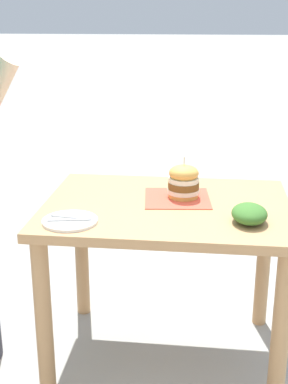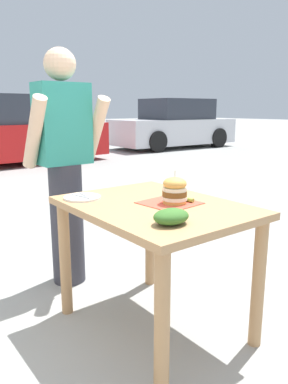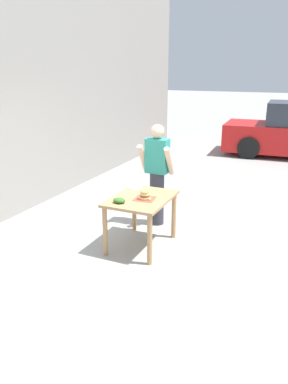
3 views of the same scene
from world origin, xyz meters
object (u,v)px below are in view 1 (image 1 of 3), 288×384
at_px(pickle_spear, 187,189).
at_px(side_salad, 249,214).
at_px(side_plate_with_forks, 70,221).
at_px(sandwich, 184,181).
at_px(patio_table, 167,232).

xyz_separation_m(pickle_spear, side_salad, (-0.35, -0.26, 0.02)).
bearing_deg(side_plate_with_forks, sandwich, -51.11).
distance_m(pickle_spear, side_salad, 0.43).
bearing_deg(side_salad, side_plate_with_forks, 96.68).
xyz_separation_m(patio_table, pickle_spear, (0.17, -0.08, 0.15)).
distance_m(sandwich, pickle_spear, 0.10).
distance_m(side_plate_with_forks, side_salad, 0.71).
xyz_separation_m(sandwich, pickle_spear, (0.08, -0.01, -0.06)).
relative_size(pickle_spear, side_salad, 0.51).
distance_m(sandwich, side_salad, 0.38).
bearing_deg(side_salad, pickle_spear, 36.72).
height_order(patio_table, sandwich, sandwich).
bearing_deg(patio_table, side_plate_with_forks, 125.51).
bearing_deg(side_salad, patio_table, 62.27).
bearing_deg(sandwich, side_salad, -134.31).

